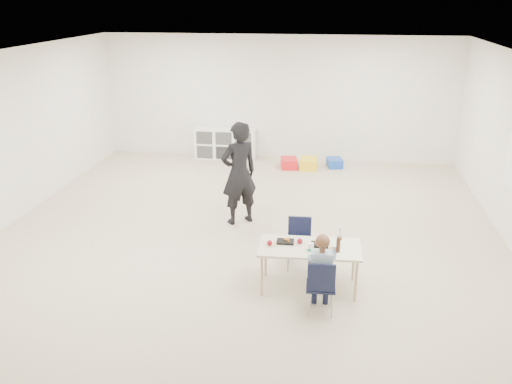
# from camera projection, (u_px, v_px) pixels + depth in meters

# --- Properties ---
(room) EXTENTS (9.00, 9.02, 2.80)m
(room) POSITION_uv_depth(u_px,v_px,m) (246.00, 152.00, 8.08)
(room) COLOR #B3A98A
(room) RESTS_ON ground
(table) EXTENTS (1.32, 0.69, 0.59)m
(table) POSITION_uv_depth(u_px,v_px,m) (309.00, 267.00, 6.99)
(table) COLOR beige
(table) RESTS_ON ground
(chair_near) EXTENTS (0.36, 0.34, 0.71)m
(chair_near) POSITION_uv_depth(u_px,v_px,m) (321.00, 285.00, 6.45)
(chair_near) COLOR black
(chair_near) RESTS_ON ground
(chair_far) EXTENTS (0.36, 0.34, 0.71)m
(chair_far) POSITION_uv_depth(u_px,v_px,m) (299.00, 245.00, 7.50)
(chair_far) COLOR black
(chair_far) RESTS_ON ground
(child) EXTENTS (0.49, 0.49, 1.12)m
(child) POSITION_uv_depth(u_px,v_px,m) (321.00, 270.00, 6.38)
(child) COLOR #B4D2F4
(child) RESTS_ON chair_near
(lunch_tray_near) EXTENTS (0.23, 0.17, 0.03)m
(lunch_tray_near) POSITION_uv_depth(u_px,v_px,m) (320.00, 245.00, 6.91)
(lunch_tray_near) COLOR black
(lunch_tray_near) RESTS_ON table
(lunch_tray_far) EXTENTS (0.23, 0.17, 0.03)m
(lunch_tray_far) POSITION_uv_depth(u_px,v_px,m) (285.00, 242.00, 7.00)
(lunch_tray_far) COLOR black
(lunch_tray_far) RESTS_ON table
(milk_carton) EXTENTS (0.07, 0.07, 0.10)m
(milk_carton) POSITION_uv_depth(u_px,v_px,m) (311.00, 247.00, 6.76)
(milk_carton) COLOR white
(milk_carton) RESTS_ON table
(bread_roll) EXTENTS (0.09, 0.09, 0.07)m
(bread_roll) POSITION_uv_depth(u_px,v_px,m) (333.00, 249.00, 6.75)
(bread_roll) COLOR tan
(bread_roll) RESTS_ON table
(apple_near) EXTENTS (0.07, 0.07, 0.07)m
(apple_near) POSITION_uv_depth(u_px,v_px,m) (300.00, 241.00, 6.96)
(apple_near) COLOR maroon
(apple_near) RESTS_ON table
(apple_far) EXTENTS (0.07, 0.07, 0.07)m
(apple_far) POSITION_uv_depth(u_px,v_px,m) (270.00, 243.00, 6.91)
(apple_far) COLOR maroon
(apple_far) RESTS_ON table
(cubby_shelf) EXTENTS (1.40, 0.40, 0.70)m
(cubby_shelf) POSITION_uv_depth(u_px,v_px,m) (225.00, 144.00, 12.58)
(cubby_shelf) COLOR white
(cubby_shelf) RESTS_ON ground
(adult) EXTENTS (0.75, 0.70, 1.73)m
(adult) POSITION_uv_depth(u_px,v_px,m) (239.00, 173.00, 8.85)
(adult) COLOR black
(adult) RESTS_ON ground
(bin_red) EXTENTS (0.42, 0.49, 0.21)m
(bin_red) POSITION_uv_depth(u_px,v_px,m) (289.00, 163.00, 11.96)
(bin_red) COLOR red
(bin_red) RESTS_ON ground
(bin_yellow) EXTENTS (0.37, 0.47, 0.23)m
(bin_yellow) POSITION_uv_depth(u_px,v_px,m) (309.00, 164.00, 11.90)
(bin_yellow) COLOR yellow
(bin_yellow) RESTS_ON ground
(bin_blue) EXTENTS (0.39, 0.46, 0.19)m
(bin_blue) POSITION_uv_depth(u_px,v_px,m) (335.00, 163.00, 12.02)
(bin_blue) COLOR #1844B5
(bin_blue) RESTS_ON ground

